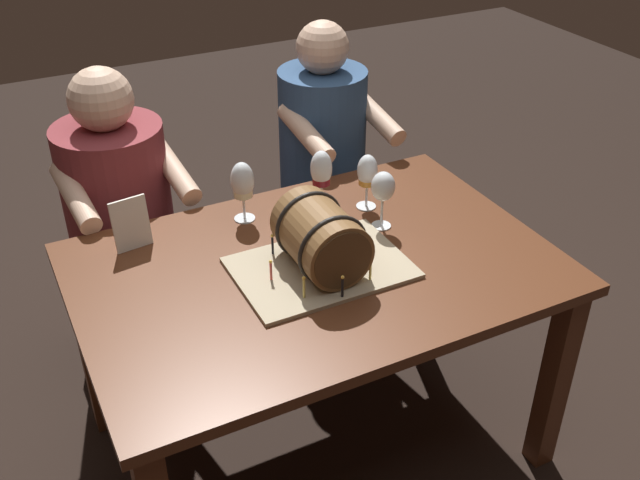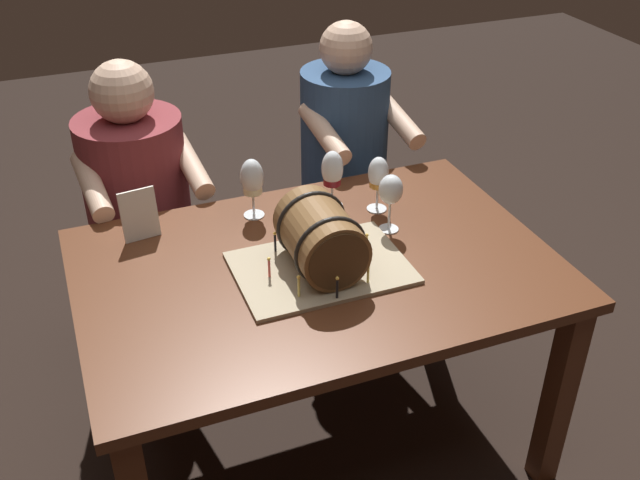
% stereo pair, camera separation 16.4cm
% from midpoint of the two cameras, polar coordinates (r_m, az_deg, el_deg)
% --- Properties ---
extents(ground_plane, '(8.00, 8.00, 0.00)m').
position_cam_midpoint_polar(ground_plane, '(2.58, -2.15, -15.23)').
color(ground_plane, black).
extents(dining_table, '(1.36, 0.91, 0.72)m').
position_cam_midpoint_polar(dining_table, '(2.16, -2.48, -4.17)').
color(dining_table, '#562D19').
rests_on(dining_table, ground).
extents(barrel_cake, '(0.48, 0.34, 0.21)m').
position_cam_midpoint_polar(barrel_cake, '(2.03, -2.31, -0.21)').
color(barrel_cake, tan).
rests_on(barrel_cake, dining_table).
extents(wine_glass_empty, '(0.07, 0.07, 0.19)m').
position_cam_midpoint_polar(wine_glass_empty, '(2.21, 2.80, 4.01)').
color(wine_glass_empty, white).
rests_on(wine_glass_empty, dining_table).
extents(wine_glass_amber, '(0.07, 0.07, 0.19)m').
position_cam_midpoint_polar(wine_glass_amber, '(2.32, 1.67, 5.16)').
color(wine_glass_amber, white).
rests_on(wine_glass_amber, dining_table).
extents(wine_glass_red, '(0.07, 0.07, 0.20)m').
position_cam_midpoint_polar(wine_glass_red, '(2.32, -1.93, 5.31)').
color(wine_glass_red, white).
rests_on(wine_glass_red, dining_table).
extents(wine_glass_white, '(0.07, 0.07, 0.20)m').
position_cam_midpoint_polar(wine_glass_white, '(2.27, -8.10, 4.35)').
color(wine_glass_white, white).
rests_on(wine_glass_white, dining_table).
extents(menu_card, '(0.11, 0.04, 0.16)m').
position_cam_midpoint_polar(menu_card, '(2.22, -16.52, 1.15)').
color(menu_card, silver).
rests_on(menu_card, dining_table).
extents(person_seated_left, '(0.43, 0.51, 1.13)m').
position_cam_midpoint_polar(person_seated_left, '(2.72, -16.70, 0.72)').
color(person_seated_left, '#4C1B1E').
rests_on(person_seated_left, ground).
extents(person_seated_right, '(0.39, 0.48, 1.18)m').
position_cam_midpoint_polar(person_seated_right, '(2.92, -1.40, 4.54)').
color(person_seated_right, '#1B2D46').
rests_on(person_seated_right, ground).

